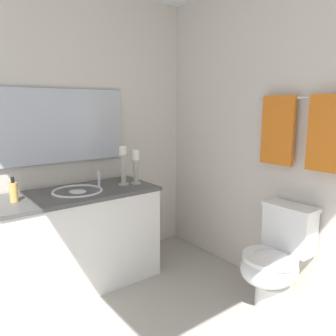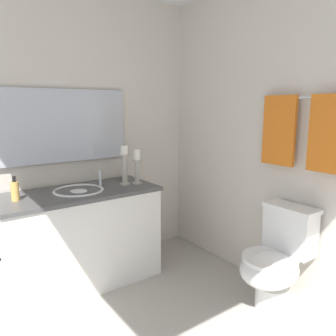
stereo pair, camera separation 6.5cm
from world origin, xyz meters
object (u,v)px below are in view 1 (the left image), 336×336
at_px(vanity_cabinet, 80,238).
at_px(soap_bottle, 14,192).
at_px(candle_holder_short, 123,164).
at_px(towel_bar, 305,97).
at_px(towel_center, 328,134).
at_px(candle_holder_tall, 136,166).
at_px(towel_near_vanity, 278,130).
at_px(sink_basin, 78,196).
at_px(mirror, 61,126).
at_px(toilet, 275,259).

relative_size(vanity_cabinet, soap_bottle, 7.03).
height_order(candle_holder_short, soap_bottle, candle_holder_short).
bearing_deg(towel_bar, towel_center, -5.34).
xyz_separation_m(candle_holder_tall, towel_near_vanity, (0.93, 0.69, 0.33)).
distance_m(soap_bottle, towel_center, 2.20).
xyz_separation_m(candle_holder_tall, candle_holder_short, (-0.04, -0.10, 0.02)).
height_order(candle_holder_short, towel_bar, towel_bar).
height_order(sink_basin, towel_bar, towel_bar).
relative_size(mirror, towel_near_vanity, 2.19).
distance_m(vanity_cabinet, candle_holder_short, 0.71).
bearing_deg(vanity_cabinet, soap_bottle, -89.90).
bearing_deg(towel_bar, mirror, -140.09).
bearing_deg(toilet, towel_near_vanity, 131.89).
bearing_deg(sink_basin, candle_holder_short, 86.75).
bearing_deg(vanity_cabinet, candle_holder_short, 86.76).
xyz_separation_m(sink_basin, soap_bottle, (0.00, -0.47, 0.11)).
relative_size(candle_holder_short, soap_bottle, 1.88).
height_order(soap_bottle, towel_near_vanity, towel_near_vanity).
distance_m(toilet, towel_bar, 1.18).
bearing_deg(towel_near_vanity, candle_holder_short, -140.53).
height_order(toilet, towel_near_vanity, towel_near_vanity).
xyz_separation_m(candle_holder_tall, toilet, (1.11, 0.48, -0.59)).
distance_m(vanity_cabinet, towel_near_vanity, 1.79).
bearing_deg(mirror, towel_center, 36.06).
xyz_separation_m(sink_basin, mirror, (-0.28, -0.00, 0.54)).
distance_m(vanity_cabinet, towel_bar, 2.04).
distance_m(mirror, towel_center, 2.04).
bearing_deg(sink_basin, candle_holder_tall, 83.31).
bearing_deg(candle_holder_short, vanity_cabinet, -93.24).
distance_m(soap_bottle, towel_near_vanity, 1.98).
bearing_deg(candle_holder_tall, candle_holder_short, -109.58).
bearing_deg(towel_center, soap_bottle, -129.34).
bearing_deg(towel_center, candle_holder_tall, -152.27).
xyz_separation_m(candle_holder_tall, soap_bottle, (-0.06, -0.98, -0.09)).
xyz_separation_m(vanity_cabinet, sink_basin, (0.00, 0.00, 0.36)).
relative_size(soap_bottle, towel_center, 0.35).
distance_m(vanity_cabinet, mirror, 0.94).
xyz_separation_m(toilet, towel_center, (0.20, 0.20, 0.92)).
bearing_deg(toilet, towel_center, 45.34).
xyz_separation_m(sink_basin, toilet, (1.17, 1.00, -0.39)).
xyz_separation_m(candle_holder_short, towel_near_vanity, (0.96, 0.79, 0.31)).
bearing_deg(mirror, towel_near_vanity, 43.52).
distance_m(sink_basin, mirror, 0.61).
distance_m(vanity_cabinet, toilet, 1.54).
xyz_separation_m(candle_holder_short, toilet, (1.15, 0.59, -0.61)).
xyz_separation_m(sink_basin, towel_center, (1.37, 1.20, 0.53)).
height_order(mirror, candle_holder_tall, mirror).
distance_m(mirror, toilet, 1.99).
bearing_deg(sink_basin, towel_bar, 45.97).
xyz_separation_m(vanity_cabinet, toilet, (1.17, 1.00, -0.03)).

